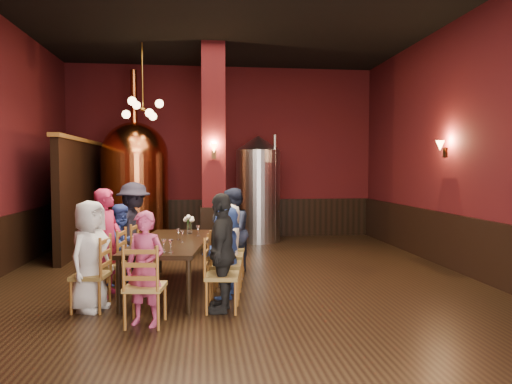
{
  "coord_description": "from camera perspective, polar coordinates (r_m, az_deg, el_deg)",
  "views": [
    {
      "loc": [
        -0.51,
        -7.14,
        1.83
      ],
      "look_at": [
        0.33,
        0.2,
        1.45
      ],
      "focal_mm": 32.0,
      "sensor_mm": 36.0,
      "label": 1
    }
  ],
  "objects": [
    {
      "name": "room",
      "position": [
        7.17,
        -2.45,
        6.32
      ],
      "size": [
        10.0,
        10.02,
        4.5
      ],
      "color": "black",
      "rests_on": "ground"
    },
    {
      "name": "wainscot_right",
      "position": [
        8.53,
        25.34,
        -6.29
      ],
      "size": [
        0.08,
        9.9,
        1.0
      ],
      "primitive_type": "cube",
      "color": "black",
      "rests_on": "ground"
    },
    {
      "name": "wainscot_back",
      "position": [
        12.19,
        -4.11,
        -3.29
      ],
      "size": [
        7.9,
        0.08,
        1.0
      ],
      "primitive_type": "cube",
      "color": "black",
      "rests_on": "ground"
    },
    {
      "name": "column",
      "position": [
        9.95,
        -5.34,
        5.38
      ],
      "size": [
        0.58,
        0.58,
        4.5
      ],
      "primitive_type": "cube",
      "color": "#470F11",
      "rests_on": "ground"
    },
    {
      "name": "partition",
      "position": [
        10.7,
        -21.08,
        -0.6
      ],
      "size": [
        0.22,
        3.5,
        2.4
      ],
      "primitive_type": "cube",
      "color": "black",
      "rests_on": "ground"
    },
    {
      "name": "pendant_cluster",
      "position": [
        10.2,
        -13.96,
        10.04
      ],
      "size": [
        0.9,
        0.9,
        1.7
      ],
      "primitive_type": null,
      "color": "#A57226",
      "rests_on": "room"
    },
    {
      "name": "sconce_wall",
      "position": [
        9.09,
        22.59,
        5.08
      ],
      "size": [
        0.2,
        0.2,
        0.36
      ],
      "primitive_type": null,
      "rotation": [
        0.0,
        0.0,
        1.57
      ],
      "color": "black",
      "rests_on": "room"
    },
    {
      "name": "sconce_column",
      "position": [
        9.65,
        -5.3,
        5.16
      ],
      "size": [
        0.2,
        0.2,
        0.36
      ],
      "primitive_type": null,
      "rotation": [
        0.0,
        0.0,
        3.14
      ],
      "color": "black",
      "rests_on": "column"
    },
    {
      "name": "dining_table",
      "position": [
        7.01,
        -10.51,
        -6.47
      ],
      "size": [
        1.3,
        2.51,
        0.75
      ],
      "rotation": [
        0.0,
        0.0,
        -0.13
      ],
      "color": "black",
      "rests_on": "ground"
    },
    {
      "name": "chair_0",
      "position": [
        6.34,
        -19.98,
        -9.71
      ],
      "size": [
        0.52,
        0.52,
        0.92
      ],
      "primitive_type": null,
      "rotation": [
        0.0,
        0.0,
        -1.7
      ],
      "color": "olive",
      "rests_on": "ground"
    },
    {
      "name": "person_0",
      "position": [
        6.29,
        -20.02,
        -7.47
      ],
      "size": [
        0.7,
        0.82,
        1.42
      ],
      "primitive_type": "imported",
      "rotation": [
        0.0,
        0.0,
        1.15
      ],
      "color": "silver",
      "rests_on": "ground"
    },
    {
      "name": "chair_1",
      "position": [
        6.95,
        -18.0,
        -8.55
      ],
      "size": [
        0.52,
        0.52,
        0.92
      ],
      "primitive_type": null,
      "rotation": [
        0.0,
        0.0,
        -1.7
      ],
      "color": "olive",
      "rests_on": "ground"
    },
    {
      "name": "person_1",
      "position": [
        6.9,
        -18.04,
        -6.01
      ],
      "size": [
        0.48,
        0.63,
        1.54
      ],
      "primitive_type": "imported",
      "rotation": [
        0.0,
        0.0,
        1.37
      ],
      "color": "#9C1A3E",
      "rests_on": "ground"
    },
    {
      "name": "chair_2",
      "position": [
        7.57,
        -16.38,
        -7.58
      ],
      "size": [
        0.52,
        0.52,
        0.92
      ],
      "primitive_type": null,
      "rotation": [
        0.0,
        0.0,
        -1.7
      ],
      "color": "olive",
      "rests_on": "ground"
    },
    {
      "name": "person_2",
      "position": [
        7.54,
        -16.4,
        -6.27
      ],
      "size": [
        0.57,
        0.69,
        1.27
      ],
      "primitive_type": "imported",
      "rotation": [
        0.0,
        0.0,
        1.06
      ],
      "color": "navy",
      "rests_on": "ground"
    },
    {
      "name": "chair_3",
      "position": [
        8.2,
        -14.99,
        -6.75
      ],
      "size": [
        0.52,
        0.52,
        0.92
      ],
      "primitive_type": null,
      "rotation": [
        0.0,
        0.0,
        -1.7
      ],
      "color": "olive",
      "rests_on": "ground"
    },
    {
      "name": "person_3",
      "position": [
        8.15,
        -15.02,
        -4.42
      ],
      "size": [
        0.88,
        1.16,
        1.59
      ],
      "primitive_type": "imported",
      "rotation": [
        0.0,
        0.0,
        1.25
      ],
      "color": "black",
      "rests_on": "ground"
    },
    {
      "name": "chair_4",
      "position": [
        5.96,
        -4.25,
        -10.34
      ],
      "size": [
        0.52,
        0.52,
        0.92
      ],
      "primitive_type": null,
      "rotation": [
        0.0,
        0.0,
        1.44
      ],
      "color": "olive",
      "rests_on": "ground"
    },
    {
      "name": "person_4",
      "position": [
        5.9,
        -4.26,
        -7.51
      ],
      "size": [
        0.52,
        0.94,
        1.52
      ],
      "primitive_type": "imported",
      "rotation": [
        0.0,
        0.0,
        4.53
      ],
      "color": "black",
      "rests_on": "ground"
    },
    {
      "name": "chair_5",
      "position": [
        6.61,
        -3.73,
        -9.0
      ],
      "size": [
        0.52,
        0.52,
        0.92
      ],
      "primitive_type": null,
      "rotation": [
        0.0,
        0.0,
        1.44
      ],
      "color": "olive",
      "rests_on": "ground"
    },
    {
      "name": "person_5",
      "position": [
        6.57,
        -3.74,
        -7.35
      ],
      "size": [
        0.71,
        1.27,
        1.31
      ],
      "primitive_type": "imported",
      "rotation": [
        0.0,
        0.0,
        4.42
      ],
      "color": "#3958AB",
      "rests_on": "ground"
    },
    {
      "name": "chair_6",
      "position": [
        7.26,
        -3.32,
        -7.92
      ],
      "size": [
        0.52,
        0.52,
        0.92
      ],
      "primitive_type": null,
      "rotation": [
        0.0,
        0.0,
        1.44
      ],
      "color": "olive",
      "rests_on": "ground"
    },
    {
      "name": "person_6",
      "position": [
        7.22,
        -3.32,
        -6.54
      ],
      "size": [
        0.48,
        0.67,
        1.28
      ],
      "primitive_type": "imported",
      "rotation": [
        0.0,
        0.0,
        4.58
      ],
      "color": "silver",
      "rests_on": "ground"
    },
    {
      "name": "chair_7",
      "position": [
        7.91,
        -2.97,
        -7.0
      ],
      "size": [
        0.52,
        0.52,
        0.92
      ],
      "primitive_type": null,
      "rotation": [
        0.0,
        0.0,
        1.44
      ],
      "color": "olive",
      "rests_on": "ground"
    },
    {
      "name": "person_7",
      "position": [
        7.87,
        -2.97,
        -4.95
      ],
      "size": [
        0.55,
        0.8,
        1.49
      ],
      "primitive_type": "imported",
      "rotation": [
        0.0,
        0.0,
        4.42
      ],
      "color": "#1C2238",
      "rests_on": "ground"
    },
    {
      "name": "chair_8",
      "position": [
        5.57,
        -13.68,
        -11.36
      ],
      "size": [
        0.52,
        0.52,
        0.92
      ],
      "primitive_type": null,
      "rotation": [
        0.0,
        0.0,
        3.01
      ],
      "color": "olive",
      "rests_on": "ground"
    },
    {
      "name": "person_8",
      "position": [
        5.53,
        -13.71,
        -9.25
      ],
      "size": [
        0.58,
        0.49,
        1.34
      ],
      "primitive_type": "imported",
      "rotation": [
        0.0,
        0.0,
        5.87
      ],
      "color": "#B23B69",
      "rests_on": "ground"
    },
    {
      "name": "copper_kettle",
      "position": [
        11.24,
        -14.88,
        1.25
      ],
      "size": [
        1.75,
        1.75,
        4.14
      ],
      "rotation": [
        0.0,
        0.0,
        0.02
      ],
      "color": "black",
      "rests_on": "ground"
    },
    {
      "name": "steel_vessel",
      "position": [
        11.38,
        0.28,
        0.42
      ],
      "size": [
        1.25,
        1.25,
        2.64
      ],
      "rotation": [
        0.0,
        0.0,
        -0.16
      ],
      "color": "#B2B2B7",
      "rests_on": "ground"
    },
    {
      "name": "rose_vase",
      "position": [
        7.65,
        -8.35,
        -3.63
      ],
      "size": [
        0.19,
        0.19,
        0.31
      ],
      "color": "white",
      "rests_on": "dining_table"
    },
    {
      "name": "wine_glass_0",
      "position": [
        6.99,
        -9.7,
        -5.26
      ],
      "size": [
        0.07,
        0.07,
        0.17
      ],
      "primitive_type": null,
      "color": "white",
      "rests_on": "dining_table"
    },
    {
      "name": "wine_glass_1",
      "position": [
        6.03,
        -11.45,
        -6.6
      ],
      "size": [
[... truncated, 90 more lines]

